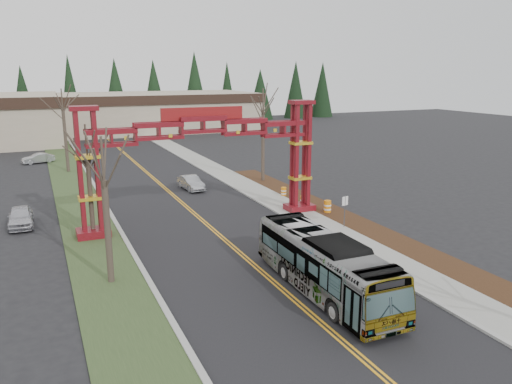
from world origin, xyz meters
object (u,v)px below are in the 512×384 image
gateway_arch (203,144)px  bare_tree_median_far (63,110)px  retail_building_east (153,112)px  bare_tree_right_far (263,112)px  parked_car_far_a (38,158)px  silver_sedan (191,183)px  parked_car_near_a (20,217)px  barrel_north (284,192)px  transit_bus (324,264)px  barrel_mid (304,202)px  bare_tree_median_near (104,181)px  street_sign (345,206)px  bare_tree_median_mid (87,156)px  barrel_south (327,207)px

gateway_arch → bare_tree_median_far: bearing=107.9°
retail_building_east → bare_tree_right_far: (0.00, -50.48, 3.54)m
parked_car_far_a → bare_tree_right_far: size_ratio=0.40×
silver_sedan → gateway_arch: bearing=-106.6°
retail_building_east → parked_car_near_a: (-22.57, -57.20, -2.79)m
barrel_north → retail_building_east: bearing=89.0°
transit_bus → barrel_mid: 16.20m
bare_tree_right_far → bare_tree_median_far: bearing=143.5°
bare_tree_median_near → gateway_arch: bearing=45.7°
barrel_mid → gateway_arch: bearing=-175.4°
bare_tree_median_far → street_sign: size_ratio=3.87×
bare_tree_median_near → retail_building_east: bearing=75.6°
silver_sedan → barrel_north: bearing=-47.1°
retail_building_east → parked_car_far_a: bearing=-125.1°
parked_car_near_a → parked_car_far_a: 27.40m
barrel_north → bare_tree_median_far: bearing=130.5°
transit_bus → bare_tree_median_far: size_ratio=1.18×
gateway_arch → bare_tree_median_far: size_ratio=1.97×
bare_tree_median_mid → bare_tree_median_far: bearing=90.0°
gateway_arch → street_sign: 11.09m
parked_car_near_a → parked_car_far_a: size_ratio=1.15×
retail_building_east → bare_tree_right_far: size_ratio=4.03×
retail_building_east → bare_tree_median_far: bare_tree_median_far is taller
gateway_arch → parked_car_near_a: bearing=159.3°
gateway_arch → barrel_mid: 10.37m
barrel_south → silver_sedan: bearing=121.5°
parked_car_far_a → street_sign: street_sign is taller
silver_sedan → barrel_north: silver_sedan is taller
bare_tree_median_near → bare_tree_median_mid: (0.00, 8.28, 0.05)m
silver_sedan → parked_car_far_a: size_ratio=1.08×
parked_car_near_a → barrel_mid: size_ratio=4.02×
bare_tree_median_near → barrel_north: bare_tree_median_near is taller
barrel_north → bare_tree_right_far: bearing=81.6°
gateway_arch → bare_tree_median_near: size_ratio=2.30×
gateway_arch → parked_car_far_a: (-11.00, 32.11, -5.37)m
bare_tree_median_mid → barrel_north: bare_tree_median_mid is taller
silver_sedan → street_sign: street_sign is taller
bare_tree_median_near → barrel_south: 19.65m
parked_car_near_a → barrel_mid: bearing=-10.5°
parked_car_near_a → barrel_north: size_ratio=4.80×
parked_car_far_a → transit_bus: bearing=1.6°
bare_tree_right_far → barrel_south: size_ratio=8.80×
bare_tree_median_near → bare_tree_right_far: bare_tree_right_far is taller
parked_car_near_a → parked_car_far_a: (1.57, 27.36, -0.11)m
barrel_mid → bare_tree_median_mid: bearing=-177.8°
silver_sedan → bare_tree_right_far: 10.12m
silver_sedan → barrel_north: (6.86, -6.11, -0.22)m
parked_car_near_a → retail_building_east: bearing=68.7°
bare_tree_median_mid → barrel_south: 18.53m
silver_sedan → parked_car_near_a: size_ratio=0.95×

